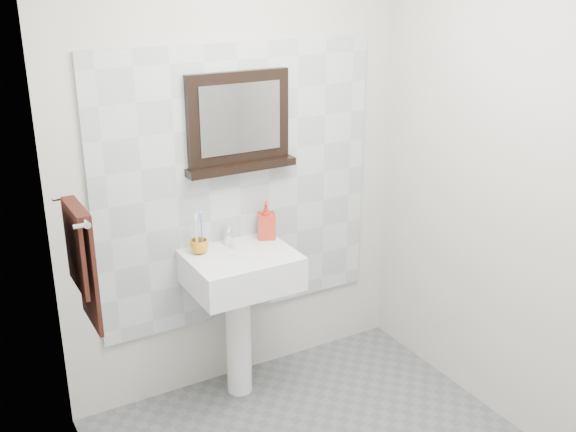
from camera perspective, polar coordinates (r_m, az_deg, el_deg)
The scene contains 11 objects.
back_wall at distance 3.61m, azimuth -4.28°, elevation 4.14°, with size 2.00×0.01×2.50m, color beige.
left_wall at distance 2.31m, azimuth -14.91°, elevation -6.01°, with size 0.01×2.20×2.50m, color beige.
right_wall at distance 3.36m, azimuth 19.96°, elevation 1.72°, with size 0.01×2.20×2.50m, color beige.
splashback at distance 3.62m, azimuth -4.16°, elevation 2.57°, with size 1.60×0.02×1.50m, color #B5BFC4.
pedestal_sink at distance 3.58m, azimuth -4.03°, elevation -5.86°, with size 0.55×0.44×0.96m.
toothbrush_cup at distance 3.51m, azimuth -7.52°, elevation -2.58°, with size 0.09×0.09×0.07m, color orange.
toothbrushes at distance 3.48m, azimuth -7.59°, elevation -1.24°, with size 0.05×0.04×0.21m.
soap_dispenser at distance 3.65m, azimuth -1.86°, elevation -0.34°, with size 0.09×0.10×0.21m, color red.
framed_mirror at distance 3.51m, azimuth -4.21°, elevation 7.77°, with size 0.60×0.11×0.51m.
towel_bar at distance 2.92m, azimuth -17.60°, elevation 0.44°, with size 0.07×0.40×0.03m.
hand_towel at distance 2.99m, azimuth -17.05°, elevation -3.33°, with size 0.06×0.30×0.55m.
Camera 1 is at (-1.48, -2.03, 2.25)m, focal length 42.00 mm.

